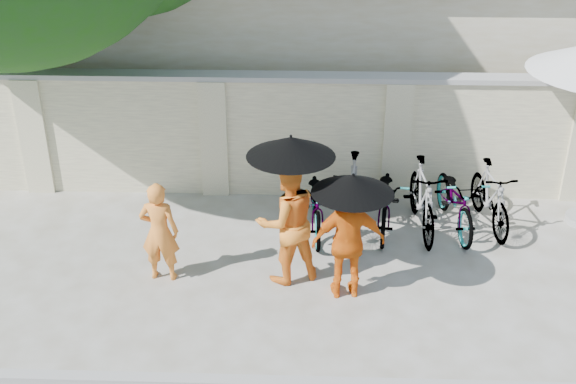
{
  "coord_description": "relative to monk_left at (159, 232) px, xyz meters",
  "views": [
    {
      "loc": [
        0.62,
        -7.88,
        5.58
      ],
      "look_at": [
        0.3,
        0.99,
        1.1
      ],
      "focal_mm": 45.0,
      "sensor_mm": 36.0,
      "label": 1
    }
  ],
  "objects": [
    {
      "name": "monk_right",
      "position": [
        2.53,
        -0.32,
        0.08
      ],
      "size": [
        0.99,
        0.51,
        1.62
      ],
      "primitive_type": "imported",
      "rotation": [
        0.0,
        0.0,
        3.27
      ],
      "color": "orange",
      "rests_on": "ground"
    },
    {
      "name": "bike_4",
      "position": [
        4.26,
        1.57,
        -0.24
      ],
      "size": [
        0.84,
        1.89,
        0.96
      ],
      "primitive_type": "imported",
      "rotation": [
        0.0,
        0.0,
        0.11
      ],
      "color": "gray",
      "rests_on": "ground"
    },
    {
      "name": "bike_1",
      "position": [
        2.66,
        1.47,
        -0.15
      ],
      "size": [
        0.74,
        1.96,
        1.15
      ],
      "primitive_type": "imported",
      "rotation": [
        0.0,
        0.0,
        -0.1
      ],
      "color": "gray",
      "rests_on": "ground"
    },
    {
      "name": "bike_5",
      "position": [
        4.79,
        1.63,
        -0.22
      ],
      "size": [
        0.68,
        1.74,
        1.02
      ],
      "primitive_type": "imported",
      "rotation": [
        0.0,
        0.0,
        0.12
      ],
      "color": "gray",
      "rests_on": "ground"
    },
    {
      "name": "ground",
      "position": [
        1.42,
        -0.47,
        -0.72
      ],
      "size": [
        80.0,
        80.0,
        0.0
      ],
      "primitive_type": "plane",
      "color": "#B3B2AD"
    },
    {
      "name": "parasol_center",
      "position": [
        1.77,
        -0.03,
        1.29
      ],
      "size": [
        1.14,
        1.14,
        1.13
      ],
      "color": "black",
      "rests_on": "ground"
    },
    {
      "name": "bike_3",
      "position": [
        3.73,
        1.46,
        -0.17
      ],
      "size": [
        0.62,
        1.86,
        1.1
      ],
      "primitive_type": "imported",
      "rotation": [
        0.0,
        0.0,
        0.06
      ],
      "color": "gray",
      "rests_on": "ground"
    },
    {
      "name": "kerb",
      "position": [
        1.42,
        -2.17,
        -0.66
      ],
      "size": [
        40.0,
        0.16,
        0.12
      ],
      "primitive_type": "cube",
      "color": "#9C9C9B",
      "rests_on": "ground"
    },
    {
      "name": "bike_2",
      "position": [
        3.19,
        1.54,
        -0.25
      ],
      "size": [
        0.85,
        1.88,
        0.96
      ],
      "primitive_type": "imported",
      "rotation": [
        0.0,
        0.0,
        -0.12
      ],
      "color": "gray",
      "rests_on": "ground"
    },
    {
      "name": "bike_0",
      "position": [
        2.13,
        1.41,
        -0.25
      ],
      "size": [
        0.71,
        1.83,
        0.95
      ],
      "primitive_type": "imported",
      "rotation": [
        0.0,
        0.0,
        0.05
      ],
      "color": "gray",
      "rests_on": "ground"
    },
    {
      "name": "building_behind",
      "position": [
        3.42,
        6.53,
        0.88
      ],
      "size": [
        14.0,
        6.0,
        3.2
      ],
      "primitive_type": "cube",
      "color": "beige",
      "rests_on": "ground"
    },
    {
      "name": "monk_left",
      "position": [
        0.0,
        0.0,
        0.0
      ],
      "size": [
        0.55,
        0.38,
        1.45
      ],
      "primitive_type": "imported",
      "rotation": [
        0.0,
        0.0,
        3.09
      ],
      "color": "orange",
      "rests_on": "ground"
    },
    {
      "name": "monk_center",
      "position": [
        1.72,
        0.05,
        0.17
      ],
      "size": [
        1.06,
        0.97,
        1.78
      ],
      "primitive_type": "imported",
      "rotation": [
        0.0,
        0.0,
        3.56
      ],
      "color": "orange",
      "rests_on": "ground"
    },
    {
      "name": "compound_wall",
      "position": [
        2.42,
        2.73,
        0.28
      ],
      "size": [
        20.0,
        0.3,
        2.0
      ],
      "primitive_type": "cube",
      "color": "#EEE6BB",
      "rests_on": "ground"
    },
    {
      "name": "parasol_right",
      "position": [
        2.55,
        -0.4,
        0.96
      ],
      "size": [
        1.04,
        1.04,
        0.88
      ],
      "color": "black",
      "rests_on": "ground"
    }
  ]
}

